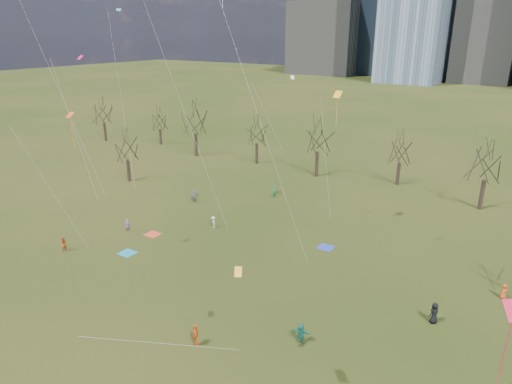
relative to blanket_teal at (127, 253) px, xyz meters
The scene contains 15 objects.
ground 12.65m from the blanket_teal, 24.03° to the right, with size 500.00×500.00×0.00m, color black.
bare_tree_row 34.60m from the blanket_teal, 70.33° to the left, with size 113.04×29.80×9.50m.
blanket_teal is the anchor object (origin of this frame).
blanket_navy 20.92m from the blanket_teal, 37.07° to the left, with size 1.60×1.50×0.03m, color #273DB8.
blanket_crimson 4.91m from the blanket_teal, 103.82° to the left, with size 1.60×1.50×0.03m, color #D04129.
person_2 6.69m from the blanket_teal, 150.03° to the right, with size 0.79×0.62×1.63m, color #BE4D1B.
person_4 17.28m from the blanket_teal, 25.12° to the right, with size 1.02×0.43×1.75m, color orange.
person_5 22.06m from the blanket_teal, ahead, with size 1.44×0.46×1.56m, color #1B7B6A.
person_6 29.98m from the blanket_teal, ahead, with size 0.87×0.57×1.78m, color black.
person_7 5.69m from the blanket_teal, 137.71° to the left, with size 0.55×0.36×1.52m, color #8F4F9E.
person_9 10.65m from the blanket_teal, 71.19° to the left, with size 0.93×0.53×1.44m, color beige.
person_11 15.84m from the blanket_teal, 104.43° to the left, with size 1.61×0.51×1.74m, color slate.
person_12 35.82m from the blanket_teal, 19.73° to the left, with size 0.67×0.44×1.37m, color #FA491B.
person_13 23.03m from the blanket_teal, 79.45° to the left, with size 0.68×0.44×1.86m, color #1A7840.
kites_airborne 16.68m from the blanket_teal, 27.38° to the left, with size 58.25×50.28×32.23m.
Camera 1 is at (23.12, -23.00, 21.89)m, focal length 32.00 mm.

